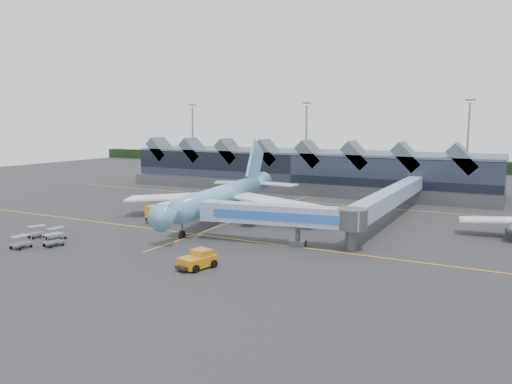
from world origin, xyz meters
The scene contains 10 objects.
ground centered at (0.00, 0.00, 0.00)m, with size 260.00×260.00×0.00m, color #2C2B2E.
taxi_stripes centered at (0.00, 10.00, 0.01)m, with size 120.00×60.00×0.01m.
tree_line_far centered at (0.00, 110.00, 2.00)m, with size 260.00×4.00×4.00m, color black.
terminal centered at (-5.07, 47.35, 4.88)m, with size 90.00×22.25×12.52m.
light_masts centered at (21.00, 62.80, 12.49)m, with size 132.40×42.56×22.45m.
main_airliner centered at (-2.60, 4.59, 4.04)m, with size 36.83×42.74×13.74m.
jet_bridge centered at (15.29, -7.52, 3.97)m, with size 23.02×6.74×5.60m.
fuel_truck centered at (-10.36, -0.70, 1.83)m, with size 3.42×9.83×3.27m.
pushback_tug centered at (10.10, -22.21, 0.92)m, with size 3.79×5.05×2.06m.
baggage_carts centered at (-15.86, -22.35, 0.96)m, with size 8.56×8.22×1.71m.
Camera 1 is at (42.02, -68.25, 16.64)m, focal length 35.00 mm.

